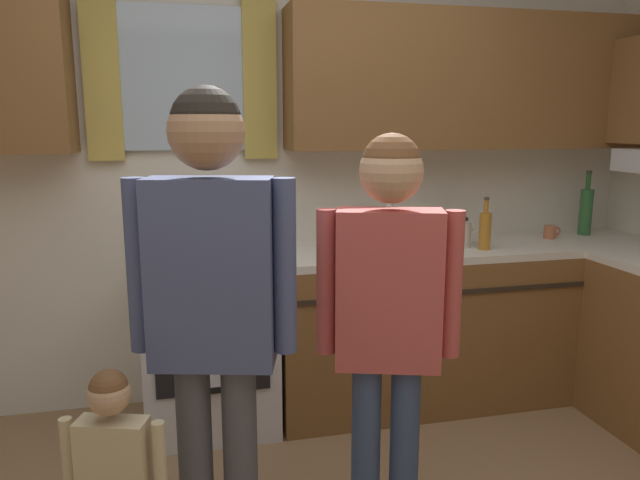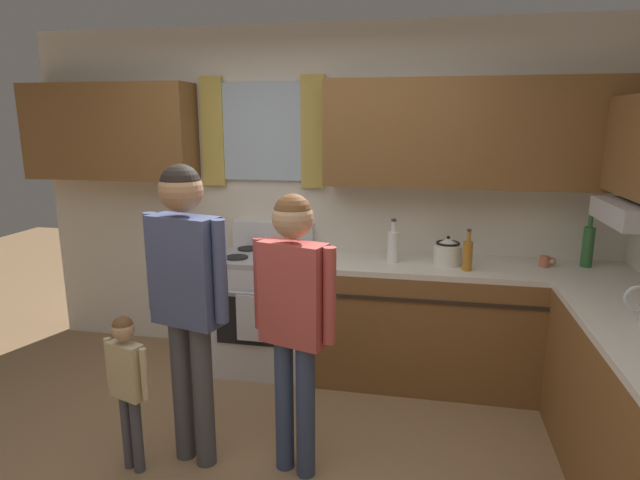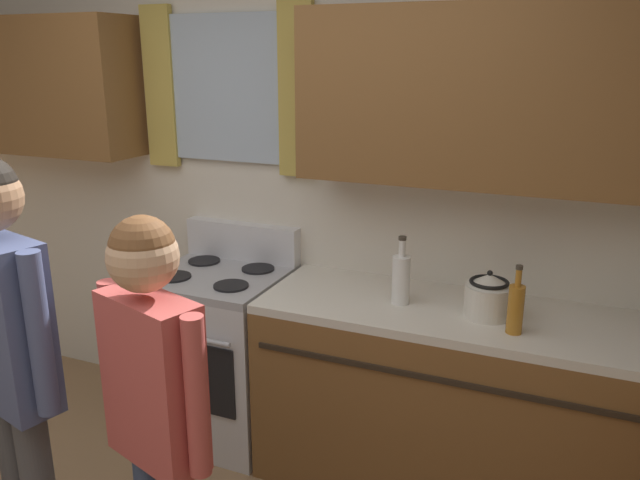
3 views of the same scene
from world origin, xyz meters
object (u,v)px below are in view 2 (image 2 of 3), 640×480
at_px(small_child, 127,376).
at_px(stove_oven, 265,308).
at_px(bottle_milk_white, 393,246).
at_px(adult_holding_child, 186,282).
at_px(stovetop_kettle, 448,251).
at_px(bottle_oil_amber, 468,255).
at_px(bottle_wine_green, 588,245).
at_px(adult_in_plaid, 294,304).
at_px(cup_terracotta, 545,261).

bearing_deg(small_child, stove_oven, 76.25).
xyz_separation_m(stove_oven, bottle_milk_white, (0.97, -0.02, 0.55)).
bearing_deg(adult_holding_child, stove_oven, 88.25).
xyz_separation_m(stovetop_kettle, adult_holding_child, (-1.40, -1.22, 0.06)).
distance_m(bottle_oil_amber, small_child, 2.25).
bearing_deg(bottle_wine_green, adult_in_plaid, -142.84).
distance_m(cup_terracotta, adult_in_plaid, 1.95).
xyz_separation_m(bottle_oil_amber, stovetop_kettle, (-0.12, 0.13, -0.01)).
height_order(cup_terracotta, small_child, cup_terracotta).
relative_size(bottle_milk_white, adult_holding_child, 0.19).
bearing_deg(bottle_oil_amber, stove_oven, 174.34).
distance_m(bottle_milk_white, adult_in_plaid, 1.27).
bearing_deg(adult_in_plaid, small_child, -169.48).
height_order(bottle_oil_amber, adult_holding_child, adult_holding_child).
xyz_separation_m(bottle_oil_amber, adult_in_plaid, (-0.94, -1.07, -0.04)).
bearing_deg(stovetop_kettle, stove_oven, 179.26).
relative_size(bottle_wine_green, adult_in_plaid, 0.26).
bearing_deg(cup_terracotta, stovetop_kettle, -174.35).
distance_m(bottle_oil_amber, stovetop_kettle, 0.18).
bearing_deg(small_child, adult_holding_child, 25.95).
height_order(adult_in_plaid, small_child, adult_in_plaid).
distance_m(bottle_milk_white, stovetop_kettle, 0.38).
bearing_deg(small_child, adult_in_plaid, 10.52).
bearing_deg(stovetop_kettle, small_child, -141.15).
xyz_separation_m(stove_oven, adult_in_plaid, (0.54, -1.22, 0.50)).
relative_size(bottle_oil_amber, cup_terracotta, 2.63).
relative_size(cup_terracotta, small_child, 0.12).
bearing_deg(stovetop_kettle, adult_in_plaid, -124.13).
bearing_deg(adult_holding_child, stovetop_kettle, 41.16).
bearing_deg(bottle_milk_white, bottle_oil_amber, -13.81).
bearing_deg(stovetop_kettle, adult_holding_child, -138.84).
bearing_deg(bottle_wine_green, cup_terracotta, -166.97).
height_order(bottle_milk_white, adult_in_plaid, adult_in_plaid).
relative_size(stove_oven, adult_holding_child, 0.65).
height_order(bottle_milk_white, small_child, bottle_milk_white).
height_order(bottle_milk_white, stovetop_kettle, bottle_milk_white).
bearing_deg(stovetop_kettle, bottle_milk_white, -179.33).
height_order(stove_oven, stovetop_kettle, stovetop_kettle).
bearing_deg(small_child, bottle_milk_white, 46.07).
relative_size(stove_oven, bottle_wine_green, 2.79).
xyz_separation_m(cup_terracotta, adult_holding_child, (-2.06, -1.29, 0.12)).
distance_m(bottle_milk_white, cup_terracotta, 1.05).
bearing_deg(adult_holding_child, cup_terracotta, 31.98).
bearing_deg(stove_oven, cup_terracotta, 1.36).
height_order(stovetop_kettle, small_child, stovetop_kettle).
bearing_deg(stove_oven, stovetop_kettle, -0.74).
distance_m(stovetop_kettle, adult_in_plaid, 1.45).
distance_m(bottle_oil_amber, adult_in_plaid, 1.43).
height_order(bottle_milk_white, bottle_wine_green, bottle_wine_green).
bearing_deg(cup_terracotta, adult_holding_child, -148.02).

